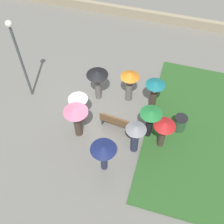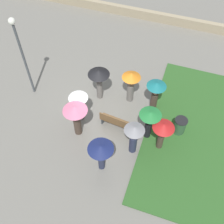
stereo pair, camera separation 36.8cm
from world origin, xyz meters
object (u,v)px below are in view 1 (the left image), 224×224
crowd_person_navy (104,152)px  crowd_person_teal (155,90)px  lamp_post (18,52)px  crowd_person_green (150,118)px  crowd_person_white (78,103)px  crowd_person_grey (135,134)px  park_bench (117,122)px  crowd_person_black (97,78)px  crowd_person_pink (76,115)px  crowd_person_orange (130,82)px  crowd_person_red (164,129)px  trash_bin (180,124)px

crowd_person_navy → crowd_person_teal: bearing=41.7°
lamp_post → crowd_person_navy: size_ratio=2.57×
crowd_person_green → crowd_person_white: crowd_person_green is taller
crowd_person_navy → crowd_person_grey: size_ratio=0.96×
park_bench → crowd_person_grey: 1.67m
crowd_person_black → crowd_person_pink: size_ratio=0.98×
crowd_person_orange → crowd_person_pink: crowd_person_pink is taller
crowd_person_navy → crowd_person_black: crowd_person_black is taller
crowd_person_green → crowd_person_black: bearing=66.0°
crowd_person_navy → crowd_person_orange: (-0.04, -4.29, -0.06)m
lamp_post → crowd_person_black: bearing=-167.2°
crowd_person_white → crowd_person_navy: bearing=141.4°
crowd_person_red → crowd_person_grey: (1.15, 0.58, -0.10)m
crowd_person_teal → crowd_person_white: crowd_person_teal is taller
park_bench → crowd_person_navy: (-0.03, 2.27, 0.93)m
trash_bin → crowd_person_white: bearing=8.8°
crowd_person_green → crowd_person_orange: 2.49m
crowd_person_black → park_bench: bearing=-35.4°
lamp_post → crowd_person_white: size_ratio=2.59×
crowd_person_teal → crowd_person_navy: crowd_person_teal is taller
park_bench → crowd_person_teal: bearing=-121.7°
crowd_person_green → crowd_person_teal: (0.15, -1.79, -0.04)m
park_bench → crowd_person_white: 2.10m
park_bench → crowd_person_pink: 2.16m
crowd_person_pink → crowd_person_black: bearing=83.5°
crowd_person_navy → crowd_person_pink: (1.75, -1.41, 0.08)m
crowd_person_teal → crowd_person_green: bearing=-45.0°
crowd_person_grey → crowd_person_navy: bearing=22.9°
lamp_post → trash_bin: bearing=179.5°
crowd_person_white → crowd_person_grey: 3.21m
lamp_post → crowd_person_black: 3.96m
crowd_person_red → crowd_person_orange: (2.18, -2.41, -0.03)m
crowd_person_red → crowd_person_black: bearing=130.4°
park_bench → lamp_post: bearing=-3.5°
crowd_person_orange → crowd_person_pink: bearing=-153.3°
trash_bin → crowd_person_pink: bearing=19.3°
trash_bin → crowd_person_green: 1.81m
crowd_person_white → park_bench: bearing=-170.1°
trash_bin → crowd_person_green: crowd_person_green is taller
crowd_person_green → crowd_person_teal: bearing=8.9°
crowd_person_black → crowd_person_navy: bearing=-56.4°
crowd_person_black → crowd_person_pink: bearing=-82.2°
crowd_person_pink → crowd_person_navy: bearing=-41.3°
park_bench → crowd_person_navy: size_ratio=0.99×
crowd_person_teal → lamp_post: bearing=-131.5°
crowd_person_red → crowd_person_black: crowd_person_black is taller
lamp_post → park_bench: bearing=170.6°
crowd_person_navy → lamp_post: bearing=119.0°
crowd_person_teal → crowd_person_white: 3.81m
lamp_post → crowd_person_green: lamp_post is taller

